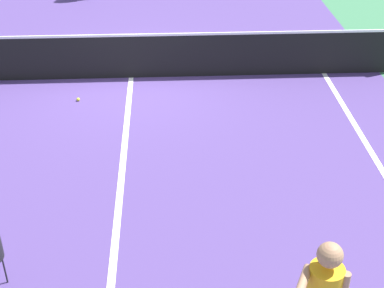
{
  "coord_description": "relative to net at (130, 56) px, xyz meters",
  "views": [
    {
      "loc": [
        0.73,
        -10.81,
        5.01
      ],
      "look_at": [
        1.06,
        -4.34,
        1.0
      ],
      "focal_mm": 52.44,
      "sensor_mm": 36.0,
      "label": 1
    }
  ],
  "objects": [
    {
      "name": "tennis_ball_near_net",
      "position": [
        -0.98,
        -1.02,
        -0.46
      ],
      "size": [
        0.07,
        0.07,
        0.07
      ],
      "primitive_type": "sphere",
      "color": "#CCE033",
      "rests_on": "ground_plane"
    },
    {
      "name": "ground_plane",
      "position": [
        0.0,
        0.0,
        -0.49
      ],
      "size": [
        60.0,
        60.0,
        0.0
      ],
      "primitive_type": "plane",
      "color": "#38724C"
    },
    {
      "name": "line_center_service",
      "position": [
        0.0,
        -3.2,
        -0.49
      ],
      "size": [
        0.1,
        6.4,
        0.01
      ],
      "primitive_type": "cube",
      "color": "white",
      "rests_on": "ground_plane"
    },
    {
      "name": "court_surface_inbounds",
      "position": [
        0.0,
        0.0,
        -0.49
      ],
      "size": [
        10.62,
        24.4,
        0.0
      ],
      "primitive_type": "cube",
      "color": "#4C387A",
      "rests_on": "ground_plane"
    },
    {
      "name": "net",
      "position": [
        0.0,
        0.0,
        0.0
      ],
      "size": [
        11.19,
        0.09,
        1.07
      ],
      "color": "#33383D",
      "rests_on": "ground_plane"
    }
  ]
}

